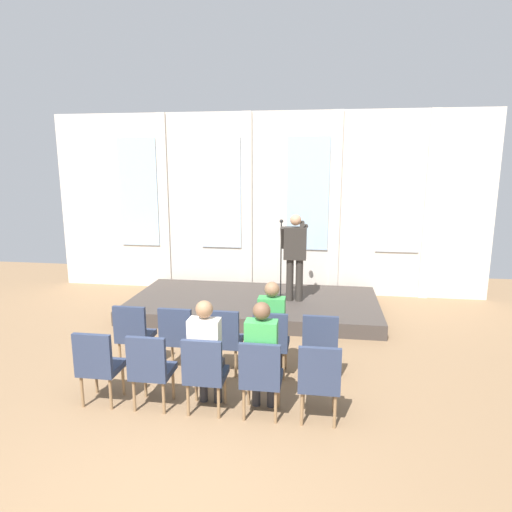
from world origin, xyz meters
name	(u,v)px	position (x,y,z in m)	size (l,w,h in m)	color
ground_plane	(174,480)	(0.00, 0.00, 0.00)	(16.58, 16.58, 0.00)	#846647
rear_partition	(266,203)	(0.03, 6.37, 2.00)	(9.62, 0.14, 3.96)	silver
stage_platform	(254,305)	(0.00, 4.88, 0.13)	(4.80, 2.40, 0.26)	#3F3833
speaker	(295,251)	(0.79, 4.88, 1.23)	(0.52, 0.69, 1.67)	#332D28
mic_stand	(281,281)	(0.51, 5.03, 0.60)	(0.28, 0.28, 1.55)	black
chair_r0_c0	(134,332)	(-1.30, 2.18, 0.53)	(0.46, 0.44, 0.94)	olive
chair_r0_c1	(178,334)	(-0.65, 2.18, 0.53)	(0.46, 0.44, 0.94)	olive
chair_r0_c2	(224,337)	(0.00, 2.18, 0.53)	(0.46, 0.44, 0.94)	olive
chair_r0_c3	(271,340)	(0.65, 2.18, 0.53)	(0.46, 0.44, 0.94)	olive
audience_r0_c3	(272,323)	(0.65, 2.26, 0.74)	(0.36, 0.39, 1.33)	#2D2D33
chair_r0_c4	(320,342)	(1.30, 2.18, 0.53)	(0.46, 0.44, 0.94)	olive
chair_r1_c0	(98,363)	(-1.30, 1.15, 0.53)	(0.46, 0.44, 0.94)	olive
chair_r1_c1	(150,367)	(-0.65, 1.15, 0.53)	(0.46, 0.44, 0.94)	olive
chair_r1_c2	(205,370)	(0.00, 1.15, 0.53)	(0.46, 0.44, 0.94)	olive
audience_r1_c2	(206,350)	(0.00, 1.23, 0.75)	(0.36, 0.39, 1.35)	#2D2D33
chair_r1_c3	(261,374)	(0.65, 1.15, 0.53)	(0.46, 0.44, 0.94)	olive
audience_r1_c3	(262,353)	(0.65, 1.23, 0.76)	(0.36, 0.39, 1.37)	#2D2D33
chair_r1_c4	(319,378)	(1.30, 1.15, 0.53)	(0.46, 0.44, 0.94)	olive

